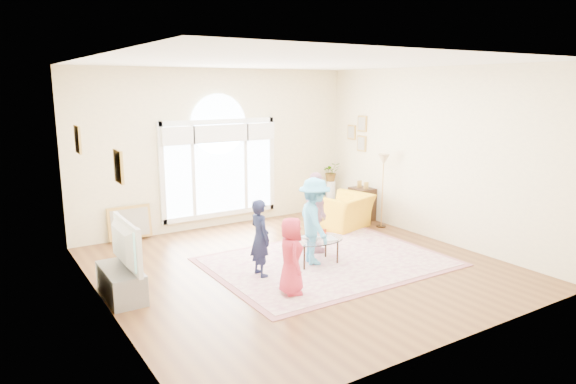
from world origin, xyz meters
TOP-DOWN VIEW (x-y plane):
  - ground at (0.00, 0.00)m, footprint 6.00×6.00m
  - room_shell at (0.01, 2.83)m, footprint 6.00×6.00m
  - area_rug at (0.51, -0.07)m, footprint 3.60×2.60m
  - rug_border at (0.51, -0.07)m, footprint 3.80×2.80m
  - tv_console at (-2.75, 0.30)m, footprint 0.45×1.00m
  - television at (-2.74, 0.30)m, footprint 0.18×1.15m
  - coffee_table at (0.28, -0.03)m, footprint 1.02×0.70m
  - armchair at (2.03, 1.45)m, footprint 1.28×1.19m
  - side_cabinet at (2.78, 1.75)m, footprint 0.40×0.50m
  - floor_lamp at (2.74, 1.08)m, footprint 0.25×0.25m
  - plant_pedestal at (2.70, 2.76)m, footprint 0.20×0.20m
  - potted_plant at (2.70, 2.76)m, footprint 0.49×0.45m
  - leaning_picture at (-1.90, 2.90)m, footprint 0.80×0.14m
  - child_red at (-0.72, -0.86)m, footprint 0.51×0.62m
  - child_navy at (-0.75, -0.02)m, footprint 0.29×0.43m
  - child_pink at (0.61, 0.45)m, footprint 0.53×0.88m
  - child_blue at (0.26, -0.01)m, footprint 0.76×1.02m

SIDE VIEW (x-z plane):
  - ground at x=0.00m, z-range 0.00..0.00m
  - leaning_picture at x=-1.90m, z-range -0.31..0.31m
  - rug_border at x=0.51m, z-range 0.00..0.01m
  - area_rug at x=0.51m, z-range 0.00..0.02m
  - tv_console at x=-2.75m, z-range 0.00..0.42m
  - armchair at x=2.03m, z-range 0.00..0.69m
  - side_cabinet at x=2.78m, z-range 0.00..0.70m
  - plant_pedestal at x=2.70m, z-range 0.00..0.70m
  - coffee_table at x=0.28m, z-range 0.13..0.67m
  - child_red at x=-0.72m, z-range 0.02..1.10m
  - child_navy at x=-0.75m, z-range 0.02..1.20m
  - child_pink at x=0.61m, z-range 0.02..1.42m
  - child_blue at x=0.26m, z-range 0.02..1.43m
  - television at x=-2.74m, z-range 0.42..1.08m
  - potted_plant at x=2.70m, z-range 0.70..1.14m
  - floor_lamp at x=2.74m, z-range 0.53..2.04m
  - room_shell at x=0.01m, z-range -1.43..4.57m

